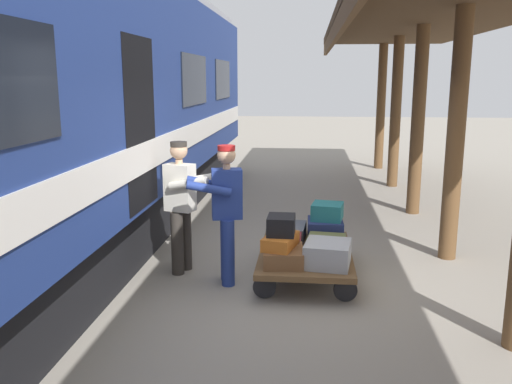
{
  "coord_description": "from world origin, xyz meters",
  "views": [
    {
      "loc": [
        0.14,
        6.18,
        2.47
      ],
      "look_at": [
        0.75,
        -0.07,
        1.15
      ],
      "focal_mm": 37.88,
      "sensor_mm": 36.0,
      "label": 1
    }
  ],
  "objects_px": {
    "luggage_cart": "(305,255)",
    "suitcase_olive_duffel": "(326,244)",
    "suitcase_brown_leather": "(283,256)",
    "suitcase_gray_aluminum": "(328,254)",
    "suitcase_maroon_trunk": "(285,243)",
    "suitcase_orange_carryall": "(280,241)",
    "suitcase_slate_roller": "(287,232)",
    "train_car": "(18,114)",
    "suitcase_teal_softside": "(327,211)",
    "suitcase_navy_fabric": "(325,230)",
    "suitcase_black_hardshell": "(281,225)",
    "porter_in_overalls": "(225,210)",
    "porter_by_door": "(182,203)"
  },
  "relations": [
    {
      "from": "suitcase_olive_duffel",
      "to": "suitcase_orange_carryall",
      "type": "xyz_separation_m",
      "value": [
        0.55,
        0.48,
        0.17
      ]
    },
    {
      "from": "suitcase_orange_carryall",
      "to": "porter_in_overalls",
      "type": "height_order",
      "value": "porter_in_overalls"
    },
    {
      "from": "suitcase_gray_aluminum",
      "to": "suitcase_slate_roller",
      "type": "distance_m",
      "value": 1.14
    },
    {
      "from": "suitcase_teal_softside",
      "to": "suitcase_olive_duffel",
      "type": "bearing_deg",
      "value": 87.46
    },
    {
      "from": "suitcase_black_hardshell",
      "to": "porter_in_overalls",
      "type": "bearing_deg",
      "value": -12.0
    },
    {
      "from": "suitcase_gray_aluminum",
      "to": "suitcase_brown_leather",
      "type": "height_order",
      "value": "suitcase_gray_aluminum"
    },
    {
      "from": "suitcase_orange_carryall",
      "to": "suitcase_slate_roller",
      "type": "bearing_deg",
      "value": -92.12
    },
    {
      "from": "porter_in_overalls",
      "to": "porter_by_door",
      "type": "xyz_separation_m",
      "value": [
        0.61,
        -0.32,
        0.0
      ]
    },
    {
      "from": "luggage_cart",
      "to": "suitcase_brown_leather",
      "type": "bearing_deg",
      "value": 63.17
    },
    {
      "from": "suitcase_orange_carryall",
      "to": "porter_by_door",
      "type": "bearing_deg",
      "value": -21.09
    },
    {
      "from": "luggage_cart",
      "to": "suitcase_olive_duffel",
      "type": "height_order",
      "value": "suitcase_olive_duffel"
    },
    {
      "from": "suitcase_black_hardshell",
      "to": "porter_in_overalls",
      "type": "relative_size",
      "value": 0.22
    },
    {
      "from": "suitcase_black_hardshell",
      "to": "porter_by_door",
      "type": "bearing_deg",
      "value": -19.77
    },
    {
      "from": "suitcase_brown_leather",
      "to": "suitcase_olive_duffel",
      "type": "bearing_deg",
      "value": -135.33
    },
    {
      "from": "suitcase_navy_fabric",
      "to": "suitcase_teal_softside",
      "type": "relative_size",
      "value": 1.24
    },
    {
      "from": "suitcase_navy_fabric",
      "to": "suitcase_orange_carryall",
      "type": "bearing_deg",
      "value": 60.75
    },
    {
      "from": "suitcase_maroon_trunk",
      "to": "suitcase_orange_carryall",
      "type": "relative_size",
      "value": 0.9
    },
    {
      "from": "suitcase_black_hardshell",
      "to": "suitcase_navy_fabric",
      "type": "bearing_deg",
      "value": -119.86
    },
    {
      "from": "suitcase_orange_carryall",
      "to": "suitcase_maroon_trunk",
      "type": "bearing_deg",
      "value": -94.38
    },
    {
      "from": "suitcase_brown_leather",
      "to": "suitcase_slate_roller",
      "type": "bearing_deg",
      "value": -90.0
    },
    {
      "from": "luggage_cart",
      "to": "suitcase_slate_roller",
      "type": "bearing_deg",
      "value": -63.17
    },
    {
      "from": "porter_in_overalls",
      "to": "suitcase_olive_duffel",
      "type": "bearing_deg",
      "value": -166.36
    },
    {
      "from": "suitcase_olive_duffel",
      "to": "suitcase_brown_leather",
      "type": "relative_size",
      "value": 0.83
    },
    {
      "from": "train_car",
      "to": "suitcase_teal_softside",
      "type": "xyz_separation_m",
      "value": [
        -3.73,
        -0.92,
        -1.34
      ]
    },
    {
      "from": "train_car",
      "to": "suitcase_slate_roller",
      "type": "relative_size",
      "value": 31.25
    },
    {
      "from": "suitcase_maroon_trunk",
      "to": "suitcase_gray_aluminum",
      "type": "bearing_deg",
      "value": 135.33
    },
    {
      "from": "suitcase_brown_leather",
      "to": "suitcase_orange_carryall",
      "type": "relative_size",
      "value": 1.04
    },
    {
      "from": "suitcase_gray_aluminum",
      "to": "suitcase_olive_duffel",
      "type": "distance_m",
      "value": 0.51
    },
    {
      "from": "suitcase_teal_softside",
      "to": "porter_by_door",
      "type": "relative_size",
      "value": 0.23
    },
    {
      "from": "suitcase_teal_softside",
      "to": "suitcase_black_hardshell",
      "type": "relative_size",
      "value": 1.08
    },
    {
      "from": "train_car",
      "to": "suitcase_teal_softside",
      "type": "bearing_deg",
      "value": -166.18
    },
    {
      "from": "train_car",
      "to": "suitcase_orange_carryall",
      "type": "height_order",
      "value": "train_car"
    },
    {
      "from": "suitcase_olive_duffel",
      "to": "suitcase_navy_fabric",
      "type": "distance_m",
      "value": 0.51
    },
    {
      "from": "porter_by_door",
      "to": "suitcase_maroon_trunk",
      "type": "bearing_deg",
      "value": 179.05
    },
    {
      "from": "suitcase_maroon_trunk",
      "to": "suitcase_slate_roller",
      "type": "relative_size",
      "value": 0.86
    },
    {
      "from": "suitcase_black_hardshell",
      "to": "suitcase_brown_leather",
      "type": "bearing_deg",
      "value": 115.58
    },
    {
      "from": "suitcase_brown_leather",
      "to": "suitcase_teal_softside",
      "type": "bearing_deg",
      "value": -117.08
    },
    {
      "from": "suitcase_olive_duffel",
      "to": "suitcase_black_hardshell",
      "type": "height_order",
      "value": "suitcase_black_hardshell"
    },
    {
      "from": "luggage_cart",
      "to": "porter_in_overalls",
      "type": "distance_m",
      "value": 1.2
    },
    {
      "from": "suitcase_slate_roller",
      "to": "suitcase_olive_duffel",
      "type": "xyz_separation_m",
      "value": [
        -0.52,
        0.51,
        -0.0
      ]
    },
    {
      "from": "suitcase_navy_fabric",
      "to": "porter_in_overalls",
      "type": "relative_size",
      "value": 0.29
    },
    {
      "from": "train_car",
      "to": "suitcase_maroon_trunk",
      "type": "relative_size",
      "value": 36.36
    },
    {
      "from": "suitcase_gray_aluminum",
      "to": "suitcase_maroon_trunk",
      "type": "height_order",
      "value": "suitcase_gray_aluminum"
    },
    {
      "from": "suitcase_navy_fabric",
      "to": "suitcase_teal_softside",
      "type": "distance_m",
      "value": 0.25
    },
    {
      "from": "suitcase_navy_fabric",
      "to": "suitcase_black_hardshell",
      "type": "bearing_deg",
      "value": 60.14
    },
    {
      "from": "suitcase_brown_leather",
      "to": "suitcase_black_hardshell",
      "type": "xyz_separation_m",
      "value": [
        0.03,
        -0.07,
        0.36
      ]
    },
    {
      "from": "luggage_cart",
      "to": "train_car",
      "type": "bearing_deg",
      "value": 6.14
    },
    {
      "from": "train_car",
      "to": "porter_by_door",
      "type": "distance_m",
      "value": 2.21
    },
    {
      "from": "suitcase_maroon_trunk",
      "to": "suitcase_olive_duffel",
      "type": "height_order",
      "value": "suitcase_olive_duffel"
    },
    {
      "from": "suitcase_maroon_trunk",
      "to": "suitcase_black_hardshell",
      "type": "height_order",
      "value": "suitcase_black_hardshell"
    }
  ]
}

